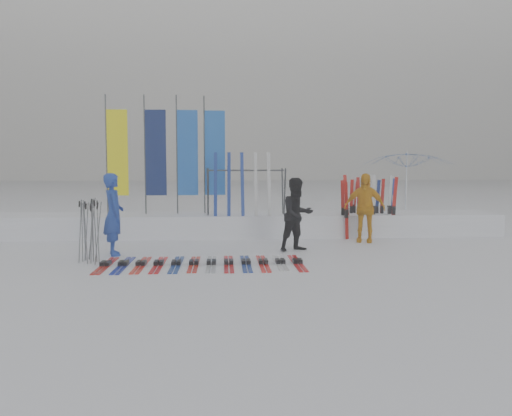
{
  "coord_description": "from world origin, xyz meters",
  "views": [
    {
      "loc": [
        -0.5,
        -8.93,
        1.87
      ],
      "look_at": [
        0.2,
        1.6,
        1.0
      ],
      "focal_mm": 35.0,
      "sensor_mm": 36.0,
      "label": 1
    }
  ],
  "objects": [
    {
      "name": "ground",
      "position": [
        0.0,
        0.0,
        0.0
      ],
      "size": [
        120.0,
        120.0,
        0.0
      ],
      "primitive_type": "plane",
      "color": "white",
      "rests_on": "ground"
    },
    {
      "name": "snow_bank",
      "position": [
        0.0,
        4.6,
        0.3
      ],
      "size": [
        14.0,
        1.6,
        0.6
      ],
      "primitive_type": "cube",
      "color": "white",
      "rests_on": "ground"
    },
    {
      "name": "person_blue",
      "position": [
        -2.81,
        1.74,
        0.87
      ],
      "size": [
        0.61,
        0.74,
        1.74
      ],
      "primitive_type": "imported",
      "rotation": [
        0.0,
        0.0,
        1.92
      ],
      "color": "#1B3AA1",
      "rests_on": "ground"
    },
    {
      "name": "person_black",
      "position": [
        1.15,
        2.03,
        0.82
      ],
      "size": [
        0.98,
        0.89,
        1.63
      ],
      "primitive_type": "imported",
      "rotation": [
        0.0,
        0.0,
        0.43
      ],
      "color": "black",
      "rests_on": "ground"
    },
    {
      "name": "person_yellow",
      "position": [
        3.01,
        3.21,
        0.86
      ],
      "size": [
        1.09,
        0.74,
        1.71
      ],
      "primitive_type": "imported",
      "rotation": [
        0.0,
        0.0,
        -0.35
      ],
      "color": "orange",
      "rests_on": "ground"
    },
    {
      "name": "tent_canopy",
      "position": [
        5.21,
        6.17,
        1.21
      ],
      "size": [
        2.88,
        2.92,
        2.41
      ],
      "primitive_type": "imported",
      "rotation": [
        0.0,
        0.0,
        0.1
      ],
      "color": "white",
      "rests_on": "ground"
    },
    {
      "name": "ski_row",
      "position": [
        -0.9,
        0.57,
        0.04
      ],
      "size": [
        3.83,
        1.69,
        0.07
      ],
      "color": "#B8160E",
      "rests_on": "ground"
    },
    {
      "name": "pole_cluster",
      "position": [
        -3.11,
        0.98,
        0.61
      ],
      "size": [
        0.53,
        0.77,
        1.25
      ],
      "color": "#595B60",
      "rests_on": "ground"
    },
    {
      "name": "feather_flags",
      "position": [
        -1.98,
        4.78,
        2.24
      ],
      "size": [
        3.2,
        0.15,
        3.2
      ],
      "color": "#383A3F",
      "rests_on": "ground"
    },
    {
      "name": "ski_rack",
      "position": [
        0.11,
        4.2,
        1.38
      ],
      "size": [
        2.04,
        0.8,
        1.23
      ],
      "color": "#383A3F",
      "rests_on": "ground"
    },
    {
      "name": "upright_skis",
      "position": [
        3.4,
        4.16,
        0.79
      ],
      "size": [
        1.56,
        1.05,
        1.67
      ],
      "color": "navy",
      "rests_on": "ground"
    }
  ]
}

